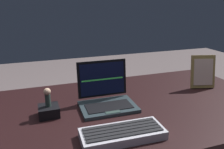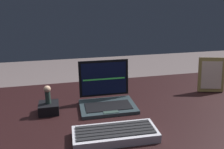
{
  "view_description": "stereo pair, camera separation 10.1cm",
  "coord_description": "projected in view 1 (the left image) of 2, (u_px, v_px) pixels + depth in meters",
  "views": [
    {
      "loc": [
        -0.37,
        -0.9,
        1.22
      ],
      "look_at": [
        -0.06,
        0.01,
        0.91
      ],
      "focal_mm": 36.76,
      "sensor_mm": 36.0,
      "label": 1
    },
    {
      "loc": [
        -0.28,
        -0.93,
        1.22
      ],
      "look_at": [
        -0.06,
        0.01,
        0.91
      ],
      "focal_mm": 36.76,
      "sensor_mm": 36.0,
      "label": 2
    }
  ],
  "objects": [
    {
      "name": "desk",
      "position": [
        124.0,
        121.0,
        1.09
      ],
      "size": [
        1.44,
        0.77,
        0.75
      ],
      "color": "black",
      "rests_on": "ground"
    },
    {
      "name": "laptop_front",
      "position": [
        106.0,
        98.0,
        1.06
      ],
      "size": [
        0.25,
        0.2,
        0.2
      ],
      "color": "#263136",
      "rests_on": "desk"
    },
    {
      "name": "external_keyboard",
      "position": [
        123.0,
        134.0,
        0.82
      ],
      "size": [
        0.3,
        0.13,
        0.04
      ],
      "color": "#B8B5BF",
      "rests_on": "desk"
    },
    {
      "name": "photo_frame",
      "position": [
        203.0,
        72.0,
        1.27
      ],
      "size": [
        0.14,
        0.08,
        0.18
      ],
      "color": "olive",
      "rests_on": "desk"
    },
    {
      "name": "figurine_stand",
      "position": [
        49.0,
        111.0,
        0.97
      ],
      "size": [
        0.09,
        0.09,
        0.04
      ],
      "primitive_type": "cube",
      "color": "black",
      "rests_on": "desk"
    },
    {
      "name": "figurine",
      "position": [
        47.0,
        96.0,
        0.95
      ],
      "size": [
        0.03,
        0.03,
        0.08
      ],
      "color": "#2A3C35",
      "rests_on": "figurine_stand"
    }
  ]
}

